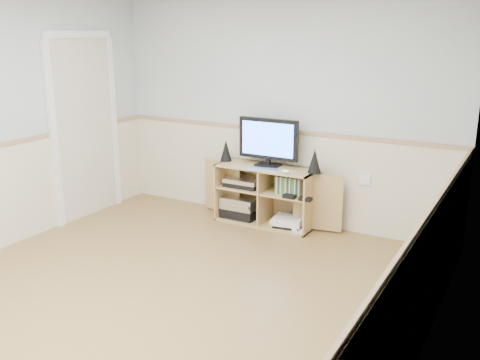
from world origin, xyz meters
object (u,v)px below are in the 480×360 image
Objects in this scene: media_cabinet at (268,194)px; keyboard at (262,169)px; game_consoles at (288,222)px; monitor at (268,140)px.

keyboard reaches higher than media_cabinet.
media_cabinet is 5.46× the size of keyboard.
game_consoles is at bearing 12.66° from keyboard.
monitor is at bearing 84.71° from keyboard.
media_cabinet is 3.73× the size of game_consoles.
keyboard is (0.03, -0.19, 0.32)m from media_cabinet.
monitor is at bearing 167.89° from game_consoles.
monitor reaches higher than game_consoles.
keyboard is 0.65m from game_consoles.
monitor is 0.34m from keyboard.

